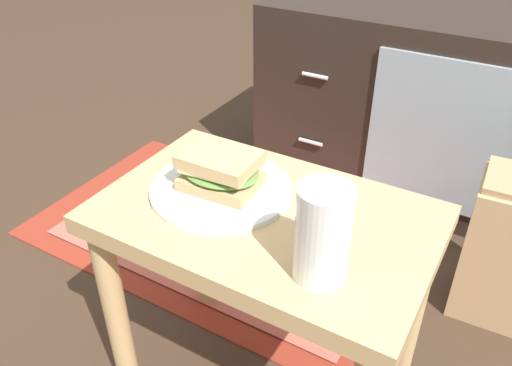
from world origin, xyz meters
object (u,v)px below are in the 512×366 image
Objects in this scene: beer_glass at (323,236)px; paper_bag at (509,250)px; sandwich_front at (220,171)px; plate at (221,189)px; tv_cabinet at (420,103)px.

paper_bag is at bearing 67.17° from beer_glass.
beer_glass is (0.24, -0.11, 0.03)m from sandwich_front.
paper_bag is (0.48, 0.47, -0.28)m from plate.
paper_bag is at bearing 44.37° from sandwich_front.
plate is at bearing -97.51° from tv_cabinet.
tv_cabinet is 0.96m from plate.
plate is 1.71× the size of beer_glass.
tv_cabinet is at bearing 82.49° from sandwich_front.
sandwich_front is at bearing -20.56° from plate.
tv_cabinet is 1.07m from beer_glass.
plate is 0.72m from paper_bag.
plate is 0.66× the size of paper_bag.
beer_glass is 0.71m from paper_bag.
sandwich_front is 0.26m from beer_glass.
sandwich_front is at bearing 155.84° from beer_glass.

